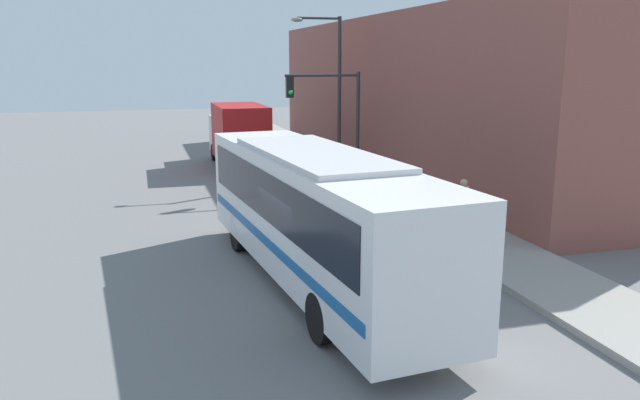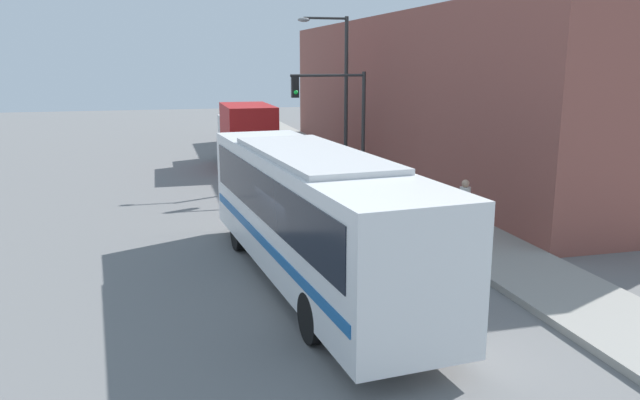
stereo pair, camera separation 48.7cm
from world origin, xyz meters
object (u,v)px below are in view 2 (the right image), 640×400
(pedestrian_near_corner, at_px, (464,208))
(street_lamp, at_px, (340,82))
(delivery_truck, at_px, (246,133))
(city_bus, at_px, (311,209))
(traffic_light_pole, at_px, (337,108))
(fire_hydrant, at_px, (417,208))

(pedestrian_near_corner, bearing_deg, street_lamp, 92.70)
(street_lamp, bearing_deg, pedestrian_near_corner, -87.30)
(delivery_truck, bearing_deg, city_bus, -92.98)
(delivery_truck, height_order, street_lamp, street_lamp)
(city_bus, distance_m, traffic_light_pole, 11.91)
(fire_hydrant, bearing_deg, city_bus, -135.42)
(traffic_light_pole, distance_m, street_lamp, 3.22)
(delivery_truck, distance_m, fire_hydrant, 14.19)
(city_bus, bearing_deg, delivery_truck, 81.70)
(traffic_light_pole, distance_m, pedestrian_near_corner, 9.22)
(city_bus, distance_m, pedestrian_near_corner, 5.97)
(city_bus, xyz_separation_m, traffic_light_pole, (3.88, 11.15, 1.58))
(street_lamp, relative_size, pedestrian_near_corner, 4.05)
(fire_hydrant, xyz_separation_m, pedestrian_near_corner, (0.50, -2.44, 0.52))
(fire_hydrant, bearing_deg, pedestrian_near_corner, -78.44)
(city_bus, distance_m, delivery_truck, 18.44)
(city_bus, relative_size, traffic_light_pole, 2.37)
(city_bus, relative_size, fire_hydrant, 14.32)
(city_bus, height_order, traffic_light_pole, traffic_light_pole)
(pedestrian_near_corner, bearing_deg, delivery_truck, 105.52)
(city_bus, bearing_deg, traffic_light_pole, 65.48)
(delivery_truck, relative_size, fire_hydrant, 8.38)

